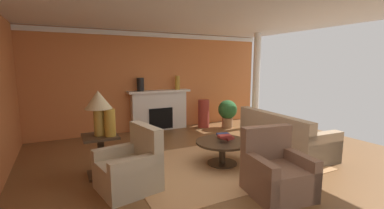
{
  "coord_description": "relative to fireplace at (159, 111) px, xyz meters",
  "views": [
    {
      "loc": [
        -2.4,
        -3.95,
        1.86
      ],
      "look_at": [
        0.19,
        1.14,
        1.0
      ],
      "focal_mm": 24.58,
      "sensor_mm": 36.0,
      "label": 1
    }
  ],
  "objects": [
    {
      "name": "ground_plane",
      "position": [
        -0.14,
        -3.1,
        -0.55
      ],
      "size": [
        8.47,
        8.47,
        0.0
      ],
      "primitive_type": "plane",
      "color": "brown"
    },
    {
      "name": "wall_fireplace",
      "position": [
        -0.14,
        0.21,
        0.84
      ],
      "size": [
        7.12,
        0.12,
        2.77
      ],
      "primitive_type": "cube",
      "color": "#CC723D",
      "rests_on": "ground_plane"
    },
    {
      "name": "ceiling_panel",
      "position": [
        -0.14,
        -2.8,
        2.26
      ],
      "size": [
        7.12,
        7.11,
        0.06
      ],
      "primitive_type": "cube",
      "color": "white"
    },
    {
      "name": "crown_moulding",
      "position": [
        -0.14,
        0.13,
        2.15
      ],
      "size": [
        7.12,
        0.08,
        0.12
      ],
      "primitive_type": "cube",
      "color": "white"
    },
    {
      "name": "area_rug",
      "position": [
        0.13,
        -3.07,
        -0.54
      ],
      "size": [
        3.39,
        2.37,
        0.01
      ],
      "primitive_type": "cube",
      "color": "tan",
      "rests_on": "ground_plane"
    },
    {
      "name": "fireplace",
      "position": [
        0.0,
        0.0,
        0.0
      ],
      "size": [
        1.8,
        0.35,
        1.15
      ],
      "color": "white",
      "rests_on": "ground_plane"
    },
    {
      "name": "sofa",
      "position": [
        1.75,
        -3.0,
        -0.25
      ],
      "size": [
        1.02,
        2.15,
        0.85
      ],
      "color": "tan",
      "rests_on": "ground_plane"
    },
    {
      "name": "armchair_near_window",
      "position": [
        -1.66,
        -3.28,
        -0.24
      ],
      "size": [
        0.94,
        0.94,
        0.95
      ],
      "color": "#C1B293",
      "rests_on": "ground_plane"
    },
    {
      "name": "armchair_facing_fireplace",
      "position": [
        0.19,
        -4.39,
        -0.24
      ],
      "size": [
        0.91,
        0.91,
        0.95
      ],
      "color": "brown",
      "rests_on": "ground_plane"
    },
    {
      "name": "coffee_table",
      "position": [
        0.13,
        -3.07,
        -0.21
      ],
      "size": [
        1.0,
        1.0,
        0.45
      ],
      "color": "#3D2D1E",
      "rests_on": "ground_plane"
    },
    {
      "name": "side_table",
      "position": [
        -1.98,
        -2.56,
        -0.15
      ],
      "size": [
        0.56,
        0.56,
        0.7
      ],
      "color": "#3D2D1E",
      "rests_on": "ground_plane"
    },
    {
      "name": "table_lamp",
      "position": [
        -1.98,
        -2.56,
        0.68
      ],
      "size": [
        0.44,
        0.44,
        0.75
      ],
      "color": "#B28E38",
      "rests_on": "side_table"
    },
    {
      "name": "vase_mantel_left",
      "position": [
        -0.55,
        -0.05,
        0.79
      ],
      "size": [
        0.2,
        0.2,
        0.37
      ],
      "primitive_type": "cylinder",
      "color": "black",
      "rests_on": "fireplace"
    },
    {
      "name": "vase_tall_corner",
      "position": [
        1.29,
        -0.3,
        -0.13
      ],
      "size": [
        0.34,
        0.34,
        0.83
      ],
      "primitive_type": "cylinder",
      "color": "#9E3328",
      "rests_on": "ground_plane"
    },
    {
      "name": "vase_on_side_table",
      "position": [
        -1.83,
        -2.68,
        0.38
      ],
      "size": [
        0.18,
        0.18,
        0.45
      ],
      "primitive_type": "cylinder",
      "color": "#B7892D",
      "rests_on": "side_table"
    },
    {
      "name": "vase_mantel_right",
      "position": [
        0.55,
        -0.05,
        0.8
      ],
      "size": [
        0.14,
        0.14,
        0.4
      ],
      "primitive_type": "cylinder",
      "color": "#B7892D",
      "rests_on": "fireplace"
    },
    {
      "name": "book_red_cover",
      "position": [
        0.3,
        -3.01,
        -0.07
      ],
      "size": [
        0.23,
        0.2,
        0.05
      ],
      "primitive_type": "cube",
      "rotation": [
        0.0,
        0.0,
        0.27
      ],
      "color": "maroon",
      "rests_on": "coffee_table"
    },
    {
      "name": "book_art_folio",
      "position": [
        0.25,
        -2.91,
        -0.03
      ],
      "size": [
        0.27,
        0.22,
        0.05
      ],
      "primitive_type": "cube",
      "rotation": [
        0.0,
        0.0,
        -0.23
      ],
      "color": "navy",
      "rests_on": "coffee_table"
    },
    {
      "name": "book_small_novel",
      "position": [
        0.12,
        -3.15,
        0.02
      ],
      "size": [
        0.26,
        0.19,
        0.04
      ],
      "primitive_type": "cube",
      "rotation": [
        0.0,
        0.0,
        -0.16
      ],
      "color": "maroon",
      "rests_on": "coffee_table"
    },
    {
      "name": "potted_plant",
      "position": [
        1.89,
        -0.68,
        -0.05
      ],
      "size": [
        0.56,
        0.56,
        0.83
      ],
      "color": "#A8754C",
      "rests_on": "ground_plane"
    },
    {
      "name": "column_white",
      "position": [
        2.7,
        -0.96,
        0.84
      ],
      "size": [
        0.2,
        0.2,
        2.77
      ],
      "primitive_type": "cylinder",
      "color": "white",
      "rests_on": "ground_plane"
    }
  ]
}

